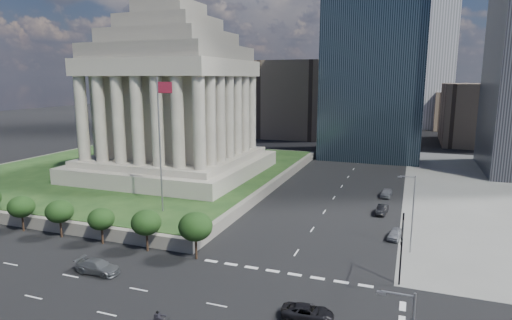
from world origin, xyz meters
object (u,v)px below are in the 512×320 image
at_px(street_lamp_north, 412,210).
at_px(parked_sedan_near, 395,234).
at_px(suv_grey, 98,267).
at_px(flagpole, 161,138).
at_px(pickup_truck, 308,312).
at_px(war_memorial, 172,80).
at_px(parked_sedan_mid, 382,210).
at_px(parked_sedan_far, 386,193).
at_px(traffic_signal_ne, 402,244).

distance_m(street_lamp_north, parked_sedan_near, 6.89).
bearing_deg(suv_grey, flagpole, 8.11).
height_order(pickup_truck, suv_grey, suv_grey).
bearing_deg(suv_grey, street_lamp_north, -60.16).
bearing_deg(war_memorial, parked_sedan_mid, -10.52).
height_order(flagpole, parked_sedan_mid, flagpole).
height_order(parked_sedan_mid, parked_sedan_far, parked_sedan_far).
bearing_deg(parked_sedan_far, pickup_truck, -90.21).
xyz_separation_m(suv_grey, parked_sedan_far, (28.59, 44.24, 0.01)).
distance_m(flagpole, suv_grey, 21.39).
bearing_deg(parked_sedan_mid, pickup_truck, -90.90).
distance_m(war_memorial, pickup_truck, 61.11).
xyz_separation_m(traffic_signal_ne, suv_grey, (-32.09, -7.02, -4.48)).
bearing_deg(pickup_truck, street_lamp_north, -30.75).
relative_size(suv_grey, parked_sedan_far, 1.16).
relative_size(flagpole, suv_grey, 3.77).
height_order(street_lamp_north, parked_sedan_mid, street_lamp_north).
xyz_separation_m(flagpole, street_lamp_north, (35.16, 1.00, -7.45)).
xyz_separation_m(pickup_truck, suv_grey, (-24.44, 1.03, 0.10)).
relative_size(war_memorial, pickup_truck, 8.14).
height_order(parked_sedan_near, parked_sedan_far, parked_sedan_far).
relative_size(street_lamp_north, suv_grey, 1.88).
bearing_deg(parked_sedan_near, suv_grey, -134.65).
xyz_separation_m(flagpole, parked_sedan_far, (30.83, 26.92, -12.34)).
xyz_separation_m(suv_grey, parked_sedan_near, (31.09, 22.72, -0.08)).
xyz_separation_m(flagpole, parked_sedan_near, (33.33, 5.40, -12.42)).
distance_m(traffic_signal_ne, suv_grey, 33.15).
bearing_deg(parked_sedan_near, parked_sedan_far, 105.81).
relative_size(flagpole, pickup_truck, 4.17).
relative_size(pickup_truck, suv_grey, 0.90).
height_order(traffic_signal_ne, parked_sedan_far, traffic_signal_ne).
bearing_deg(street_lamp_north, parked_sedan_mid, 106.08).
height_order(war_memorial, flagpole, war_memorial).
bearing_deg(parked_sedan_far, suv_grey, -117.84).
height_order(war_memorial, suv_grey, war_memorial).
bearing_deg(suv_grey, parked_sedan_near, -53.10).
xyz_separation_m(street_lamp_north, parked_sedan_far, (-4.33, 25.92, -4.88)).
xyz_separation_m(street_lamp_north, parked_sedan_mid, (-4.33, 15.02, -4.95)).
xyz_separation_m(parked_sedan_near, parked_sedan_mid, (-2.50, 10.62, 0.02)).
bearing_deg(traffic_signal_ne, pickup_truck, -133.51).
height_order(suv_grey, parked_sedan_far, parked_sedan_far).
xyz_separation_m(flagpole, pickup_truck, (26.69, -18.36, -12.45)).
bearing_deg(suv_grey, parked_sedan_mid, -39.88).
bearing_deg(street_lamp_north, suv_grey, -150.89).
height_order(war_memorial, parked_sedan_near, war_memorial).
distance_m(pickup_truck, parked_sedan_far, 45.47).
height_order(war_memorial, traffic_signal_ne, war_memorial).
distance_m(street_lamp_north, parked_sedan_mid, 16.40).
distance_m(traffic_signal_ne, parked_sedan_mid, 26.94).
bearing_deg(parked_sedan_mid, street_lamp_north, -67.95).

